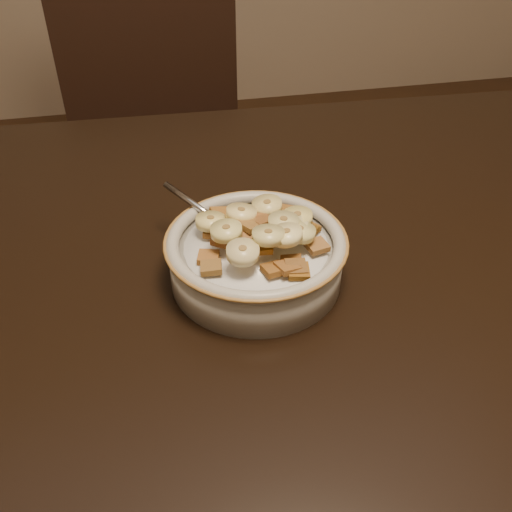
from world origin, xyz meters
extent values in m
cube|color=black|center=(0.00, 0.00, 0.73)|extent=(1.43, 0.96, 0.04)
cube|color=black|center=(-0.13, 0.78, 0.49)|extent=(0.44, 0.44, 0.97)
cylinder|color=#B7B3A9|center=(-0.06, 0.02, 0.77)|extent=(0.18, 0.18, 0.04)
cylinder|color=white|center=(-0.06, 0.02, 0.79)|extent=(0.15, 0.15, 0.00)
ellipsoid|color=#B6B7BA|center=(-0.08, 0.04, 0.80)|extent=(0.05, 0.05, 0.01)
cube|color=brown|center=(-0.07, 0.04, 0.81)|extent=(0.03, 0.03, 0.01)
cube|color=brown|center=(-0.04, -0.03, 0.80)|extent=(0.03, 0.03, 0.01)
cube|color=brown|center=(0.00, 0.03, 0.80)|extent=(0.03, 0.03, 0.01)
cube|color=brown|center=(-0.11, 0.01, 0.80)|extent=(0.02, 0.02, 0.01)
cube|color=brown|center=(-0.04, 0.01, 0.81)|extent=(0.03, 0.03, 0.01)
cube|color=brown|center=(-0.05, 0.03, 0.82)|extent=(0.03, 0.03, 0.01)
cube|color=brown|center=(-0.09, 0.02, 0.81)|extent=(0.03, 0.03, 0.01)
cube|color=brown|center=(0.00, 0.03, 0.80)|extent=(0.03, 0.03, 0.01)
cube|color=brown|center=(-0.06, 0.06, 0.80)|extent=(0.02, 0.02, 0.01)
cube|color=olive|center=(-0.09, 0.06, 0.80)|extent=(0.03, 0.03, 0.01)
cube|color=brown|center=(-0.07, 0.02, 0.81)|extent=(0.02, 0.02, 0.01)
cube|color=brown|center=(-0.09, 0.02, 0.81)|extent=(0.03, 0.03, 0.01)
cube|color=brown|center=(-0.05, 0.05, 0.81)|extent=(0.02, 0.02, 0.01)
cube|color=brown|center=(-0.11, -0.01, 0.80)|extent=(0.02, 0.02, 0.01)
cube|color=brown|center=(-0.09, 0.06, 0.80)|extent=(0.03, 0.03, 0.01)
cube|color=brown|center=(-0.05, 0.03, 0.81)|extent=(0.02, 0.02, 0.01)
cube|color=brown|center=(0.00, 0.00, 0.80)|extent=(0.02, 0.02, 0.01)
cube|color=brown|center=(-0.04, 0.07, 0.80)|extent=(0.03, 0.03, 0.01)
cube|color=brown|center=(-0.06, 0.06, 0.81)|extent=(0.03, 0.03, 0.01)
cube|color=brown|center=(-0.05, -0.03, 0.80)|extent=(0.02, 0.02, 0.01)
cube|color=brown|center=(-0.03, -0.03, 0.80)|extent=(0.02, 0.02, 0.01)
cube|color=olive|center=(-0.08, 0.04, 0.81)|extent=(0.03, 0.03, 0.01)
cube|color=brown|center=(-0.02, 0.06, 0.80)|extent=(0.03, 0.03, 0.01)
cube|color=brown|center=(-0.03, -0.03, 0.80)|extent=(0.02, 0.02, 0.01)
cube|color=olive|center=(-0.06, 0.03, 0.82)|extent=(0.03, 0.03, 0.01)
cube|color=brown|center=(-0.10, 0.04, 0.80)|extent=(0.03, 0.03, 0.01)
cube|color=brown|center=(-0.06, 0.00, 0.81)|extent=(0.02, 0.02, 0.01)
cube|color=brown|center=(-0.03, -0.02, 0.80)|extent=(0.03, 0.03, 0.01)
cube|color=brown|center=(-0.02, 0.07, 0.80)|extent=(0.03, 0.03, 0.01)
cube|color=brown|center=(-0.09, 0.03, 0.81)|extent=(0.03, 0.03, 0.01)
cube|color=#9B5924|center=(-0.06, 0.05, 0.81)|extent=(0.03, 0.03, 0.01)
cube|color=brown|center=(-0.09, 0.08, 0.80)|extent=(0.02, 0.02, 0.01)
cylinder|color=#FDEA7E|center=(-0.10, 0.05, 0.81)|extent=(0.04, 0.04, 0.01)
cylinder|color=#F5E592|center=(-0.09, 0.02, 0.82)|extent=(0.03, 0.03, 0.01)
cylinder|color=#F7E29F|center=(-0.05, 0.00, 0.82)|extent=(0.04, 0.04, 0.01)
cylinder|color=#FCE6A2|center=(-0.02, 0.02, 0.81)|extent=(0.04, 0.04, 0.01)
cylinder|color=#E3CA72|center=(-0.01, 0.03, 0.81)|extent=(0.04, 0.04, 0.01)
cylinder|color=#FFEC9C|center=(-0.03, 0.00, 0.82)|extent=(0.04, 0.04, 0.01)
cylinder|color=#D7CC86|center=(-0.03, 0.02, 0.82)|extent=(0.04, 0.04, 0.01)
cylinder|color=#F0E397|center=(-0.02, 0.01, 0.82)|extent=(0.04, 0.04, 0.01)
cylinder|color=#CFC28A|center=(-0.08, -0.02, 0.82)|extent=(0.04, 0.04, 0.01)
cylinder|color=#FBDE80|center=(-0.07, 0.04, 0.82)|extent=(0.03, 0.03, 0.02)
cylinder|color=#E0C776|center=(-0.04, 0.06, 0.82)|extent=(0.04, 0.04, 0.01)
camera|label=1|loc=(-0.15, -0.43, 1.14)|focal=40.00mm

